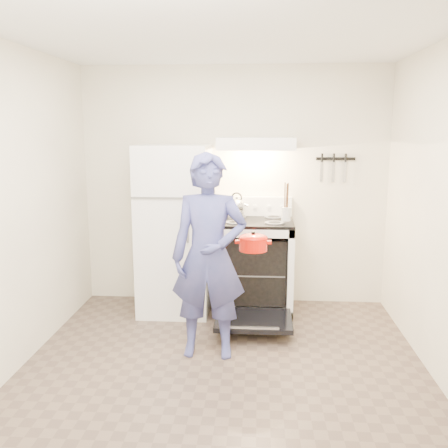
{
  "coord_description": "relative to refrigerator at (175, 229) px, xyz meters",
  "views": [
    {
      "loc": [
        0.26,
        -3.46,
        1.86
      ],
      "look_at": [
        -0.05,
        1.0,
        1.0
      ],
      "focal_mm": 40.0,
      "sensor_mm": 36.0,
      "label": 1
    }
  ],
  "objects": [
    {
      "name": "floor",
      "position": [
        0.58,
        -1.45,
        -0.85
      ],
      "size": [
        3.6,
        3.6,
        0.0
      ],
      "primitive_type": "plane",
      "color": "brown",
      "rests_on": "ground"
    },
    {
      "name": "back_wall",
      "position": [
        0.58,
        0.35,
        0.4
      ],
      "size": [
        3.2,
        0.02,
        2.5
      ],
      "primitive_type": "cube",
      "color": "#F0E9CB",
      "rests_on": "ground"
    },
    {
      "name": "refrigerator",
      "position": [
        0.0,
        0.0,
        0.0
      ],
      "size": [
        0.7,
        0.7,
        1.7
      ],
      "primitive_type": "cube",
      "color": "white",
      "rests_on": "floor"
    },
    {
      "name": "stove_body",
      "position": [
        0.81,
        0.02,
        -0.39
      ],
      "size": [
        0.76,
        0.65,
        0.92
      ],
      "primitive_type": "cube",
      "color": "white",
      "rests_on": "floor"
    },
    {
      "name": "cooktop",
      "position": [
        0.81,
        0.02,
        0.09
      ],
      "size": [
        0.76,
        0.65,
        0.03
      ],
      "primitive_type": "cube",
      "color": "black",
      "rests_on": "stove_body"
    },
    {
      "name": "backsplash",
      "position": [
        0.81,
        0.31,
        0.2
      ],
      "size": [
        0.76,
        0.07,
        0.2
      ],
      "primitive_type": "cube",
      "color": "white",
      "rests_on": "cooktop"
    },
    {
      "name": "oven_door",
      "position": [
        0.81,
        -0.57,
        -0.72
      ],
      "size": [
        0.7,
        0.54,
        0.04
      ],
      "primitive_type": "cube",
      "color": "black",
      "rests_on": "floor"
    },
    {
      "name": "oven_rack",
      "position": [
        0.81,
        0.02,
        -0.41
      ],
      "size": [
        0.6,
        0.52,
        0.01
      ],
      "primitive_type": "cube",
      "color": "gray",
      "rests_on": "stove_body"
    },
    {
      "name": "range_hood",
      "position": [
        0.81,
        0.1,
        0.86
      ],
      "size": [
        0.76,
        0.5,
        0.12
      ],
      "primitive_type": "cube",
      "color": "white",
      "rests_on": "back_wall"
    },
    {
      "name": "knife_strip",
      "position": [
        1.63,
        0.33,
        0.7
      ],
      "size": [
        0.4,
        0.02,
        0.03
      ],
      "primitive_type": "cube",
      "color": "black",
      "rests_on": "back_wall"
    },
    {
      "name": "pizza_stone",
      "position": [
        0.78,
        0.06,
        -0.4
      ],
      "size": [
        0.32,
        0.32,
        0.02
      ],
      "primitive_type": "cylinder",
      "color": "#80624A",
      "rests_on": "oven_rack"
    },
    {
      "name": "tea_kettle",
      "position": [
        0.62,
        0.21,
        0.23
      ],
      "size": [
        0.21,
        0.17,
        0.26
      ],
      "primitive_type": null,
      "color": "#B9B9BE",
      "rests_on": "cooktop"
    },
    {
      "name": "utensil_jar",
      "position": [
        1.11,
        -0.13,
        0.2
      ],
      "size": [
        0.09,
        0.09,
        0.13
      ],
      "primitive_type": "cylinder",
      "rotation": [
        0.0,
        0.0,
        0.02
      ],
      "color": "silver",
      "rests_on": "cooktop"
    },
    {
      "name": "person",
      "position": [
        0.45,
        -1.01,
        -0.01
      ],
      "size": [
        0.62,
        0.41,
        1.68
      ],
      "primitive_type": "imported",
      "rotation": [
        0.0,
        0.0,
        0.01
      ],
      "color": "navy",
      "rests_on": "floor"
    },
    {
      "name": "dutch_oven",
      "position": [
        0.8,
        -0.71,
        0.03
      ],
      "size": [
        0.31,
        0.24,
        0.21
      ],
      "primitive_type": null,
      "color": "red",
      "rests_on": "person"
    }
  ]
}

